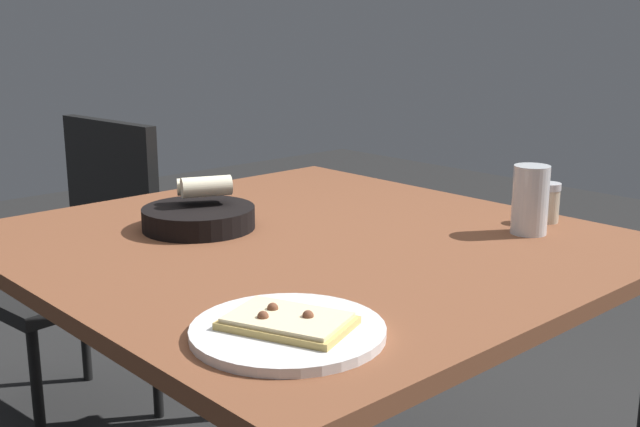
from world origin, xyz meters
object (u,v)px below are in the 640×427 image
Objects in this scene: bread_basket at (199,214)px; dining_table at (307,265)px; chair_near at (81,253)px; pizza_plate at (288,329)px; beer_glass at (530,204)px; pepper_shaker at (548,205)px.

dining_table is at bearing 118.84° from bread_basket.
bread_basket is 0.27× the size of chair_near.
pizza_plate is 0.61m from bread_basket.
chair_near is (0.02, -0.97, -0.19)m from dining_table.
bread_basket is at bearing -61.16° from dining_table.
beer_glass reaches higher than chair_near.
pizza_plate is (0.35, 0.35, 0.07)m from dining_table.
beer_glass is (-0.47, 0.49, 0.03)m from bread_basket.
bread_basket reaches higher than pizza_plate.
pizza_plate is 1.39m from chair_near.
chair_near is (-0.33, -1.33, -0.25)m from pizza_plate.
pepper_shaker is at bearing -173.07° from pizza_plate.
dining_table is 13.35× the size of pepper_shaker.
pizza_plate is at bearing 6.11° from beer_glass.
chair_near is (-0.10, -0.76, -0.27)m from bread_basket.
pizza_plate is at bearing 75.96° from chair_near.
dining_table is 0.50m from pizza_plate.
pizza_plate is 0.71m from beer_glass.
bread_basket is (-0.24, -0.56, 0.02)m from pizza_plate.
bread_basket reaches higher than dining_table.
beer_glass is (-0.71, -0.08, 0.05)m from pizza_plate.
dining_table is 1.30× the size of chair_near.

